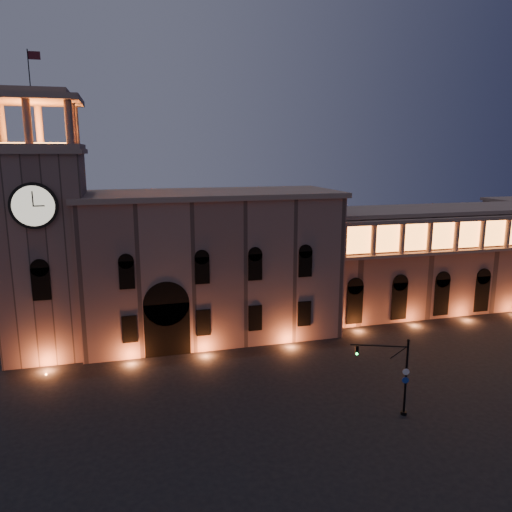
% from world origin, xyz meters
% --- Properties ---
extents(ground, '(160.00, 160.00, 0.00)m').
position_xyz_m(ground, '(0.00, 0.00, 0.00)').
color(ground, black).
rests_on(ground, ground).
extents(government_building, '(30.80, 12.80, 17.60)m').
position_xyz_m(government_building, '(-2.08, 21.93, 8.77)').
color(government_building, '#846156').
rests_on(government_building, ground).
extents(clock_tower, '(9.80, 9.80, 32.40)m').
position_xyz_m(clock_tower, '(-20.50, 20.98, 12.50)').
color(clock_tower, '#846156').
rests_on(clock_tower, ground).
extents(colonnade_wing, '(40.60, 11.50, 14.50)m').
position_xyz_m(colonnade_wing, '(32.00, 23.92, 7.33)').
color(colonnade_wing, '#7F5C51').
rests_on(colonnade_wing, ground).
extents(traffic_light, '(4.74, 2.06, 6.91)m').
position_xyz_m(traffic_light, '(9.62, -1.83, 3.63)').
color(traffic_light, black).
rests_on(traffic_light, ground).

